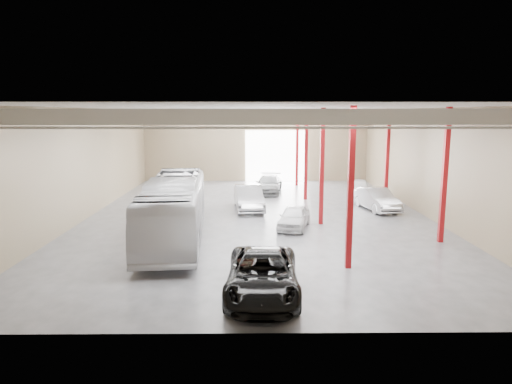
{
  "coord_description": "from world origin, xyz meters",
  "views": [
    {
      "loc": [
        -0.43,
        -29.08,
        6.69
      ],
      "look_at": [
        -0.16,
        -3.24,
        2.2
      ],
      "focal_mm": 32.0,
      "sensor_mm": 36.0,
      "label": 1
    }
  ],
  "objects_px": {
    "car_right_near": "(377,199)",
    "car_right_far": "(359,188)",
    "black_sedan": "(263,275)",
    "car_row_a": "(294,217)",
    "car_row_b": "(249,198)",
    "car_row_c": "(269,184)",
    "coach_bus": "(174,209)"
  },
  "relations": [
    {
      "from": "car_right_near",
      "to": "car_right_far",
      "type": "distance_m",
      "value": 5.2
    },
    {
      "from": "black_sedan",
      "to": "car_row_a",
      "type": "distance_m",
      "value": 10.22
    },
    {
      "from": "car_row_a",
      "to": "car_row_b",
      "type": "distance_m",
      "value": 5.86
    },
    {
      "from": "car_row_c",
      "to": "car_right_far",
      "type": "bearing_deg",
      "value": -6.18
    },
    {
      "from": "car_row_a",
      "to": "car_right_near",
      "type": "height_order",
      "value": "car_right_near"
    },
    {
      "from": "black_sedan",
      "to": "car_row_c",
      "type": "height_order",
      "value": "black_sedan"
    },
    {
      "from": "car_row_c",
      "to": "car_right_far",
      "type": "xyz_separation_m",
      "value": [
        7.27,
        -1.8,
        -0.04
      ]
    },
    {
      "from": "coach_bus",
      "to": "black_sedan",
      "type": "relative_size",
      "value": 2.11
    },
    {
      "from": "car_row_b",
      "to": "car_row_c",
      "type": "distance_m",
      "value": 7.0
    },
    {
      "from": "car_row_a",
      "to": "car_row_c",
      "type": "height_order",
      "value": "car_row_c"
    },
    {
      "from": "coach_bus",
      "to": "car_row_b",
      "type": "relative_size",
      "value": 2.33
    },
    {
      "from": "car_row_b",
      "to": "car_right_near",
      "type": "bearing_deg",
      "value": -7.12
    },
    {
      "from": "coach_bus",
      "to": "car_row_c",
      "type": "height_order",
      "value": "coach_bus"
    },
    {
      "from": "car_row_b",
      "to": "car_row_c",
      "type": "xyz_separation_m",
      "value": [
        1.64,
        6.8,
        -0.12
      ]
    },
    {
      "from": "black_sedan",
      "to": "coach_bus",
      "type": "bearing_deg",
      "value": 122.49
    },
    {
      "from": "black_sedan",
      "to": "car_row_a",
      "type": "xyz_separation_m",
      "value": [
        2.09,
        10.0,
        -0.13
      ]
    },
    {
      "from": "coach_bus",
      "to": "car_row_c",
      "type": "relative_size",
      "value": 2.38
    },
    {
      "from": "coach_bus",
      "to": "car_row_b",
      "type": "height_order",
      "value": "coach_bus"
    },
    {
      "from": "coach_bus",
      "to": "car_row_b",
      "type": "distance_m",
      "value": 8.55
    },
    {
      "from": "car_row_a",
      "to": "coach_bus",
      "type": "bearing_deg",
      "value": -145.77
    },
    {
      "from": "car_row_b",
      "to": "car_right_near",
      "type": "distance_m",
      "value": 8.92
    },
    {
      "from": "car_row_c",
      "to": "car_right_near",
      "type": "xyz_separation_m",
      "value": [
        7.27,
        -7.0,
        0.03
      ]
    },
    {
      "from": "car_row_b",
      "to": "car_right_far",
      "type": "height_order",
      "value": "car_row_b"
    },
    {
      "from": "car_row_c",
      "to": "car_right_far",
      "type": "distance_m",
      "value": 7.49
    },
    {
      "from": "car_row_a",
      "to": "car_right_far",
      "type": "relative_size",
      "value": 0.95
    },
    {
      "from": "car_row_a",
      "to": "car_row_c",
      "type": "bearing_deg",
      "value": 109.54
    },
    {
      "from": "coach_bus",
      "to": "car_right_far",
      "type": "height_order",
      "value": "coach_bus"
    },
    {
      "from": "car_row_a",
      "to": "car_right_far",
      "type": "height_order",
      "value": "car_right_far"
    },
    {
      "from": "car_right_near",
      "to": "coach_bus",
      "type": "bearing_deg",
      "value": -161.02
    },
    {
      "from": "car_row_a",
      "to": "car_row_b",
      "type": "height_order",
      "value": "car_row_b"
    },
    {
      "from": "car_row_c",
      "to": "coach_bus",
      "type": "bearing_deg",
      "value": -103.42
    },
    {
      "from": "black_sedan",
      "to": "car_row_a",
      "type": "bearing_deg",
      "value": 80.17
    }
  ]
}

